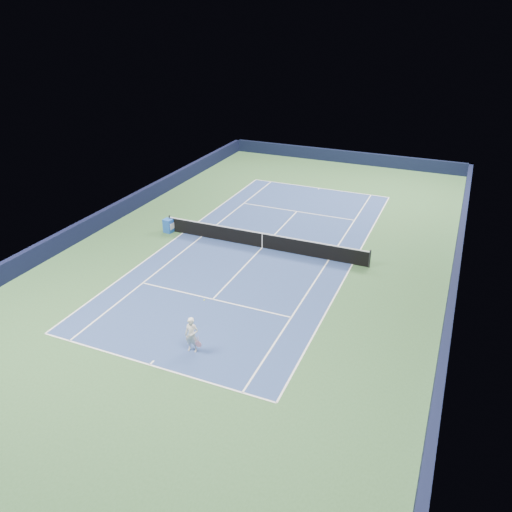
% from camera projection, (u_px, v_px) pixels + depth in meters
% --- Properties ---
extents(ground, '(40.00, 40.00, 0.00)m').
position_uv_depth(ground, '(262.00, 248.00, 29.88)').
color(ground, '#30552E').
rests_on(ground, ground).
extents(wall_far, '(22.00, 0.35, 1.10)m').
position_uv_depth(wall_far, '(344.00, 157.00, 45.93)').
color(wall_far, black).
rests_on(wall_far, ground).
extents(wall_right, '(0.35, 40.00, 1.10)m').
position_uv_depth(wall_right, '(455.00, 274.00, 25.84)').
color(wall_right, black).
rests_on(wall_right, ground).
extents(wall_left, '(0.35, 40.00, 1.10)m').
position_uv_depth(wall_left, '(113.00, 213.00, 33.44)').
color(wall_left, black).
rests_on(wall_left, ground).
extents(court_surface, '(10.97, 23.77, 0.01)m').
position_uv_depth(court_surface, '(262.00, 248.00, 29.88)').
color(court_surface, navy).
rests_on(court_surface, ground).
extents(baseline_far, '(10.97, 0.08, 0.00)m').
position_uv_depth(baseline_far, '(319.00, 188.00, 39.65)').
color(baseline_far, white).
rests_on(baseline_far, ground).
extents(baseline_near, '(10.97, 0.08, 0.00)m').
position_uv_depth(baseline_near, '(150.00, 365.00, 20.11)').
color(baseline_near, white).
rests_on(baseline_near, ground).
extents(sideline_doubles_right, '(0.08, 23.77, 0.00)m').
position_uv_depth(sideline_doubles_right, '(352.00, 264.00, 27.95)').
color(sideline_doubles_right, white).
rests_on(sideline_doubles_right, ground).
extents(sideline_doubles_left, '(0.08, 23.77, 0.00)m').
position_uv_depth(sideline_doubles_left, '(183.00, 233.00, 31.80)').
color(sideline_doubles_left, white).
rests_on(sideline_doubles_left, ground).
extents(sideline_singles_right, '(0.08, 23.77, 0.00)m').
position_uv_depth(sideline_singles_right, '(329.00, 260.00, 28.44)').
color(sideline_singles_right, white).
rests_on(sideline_singles_right, ground).
extents(sideline_singles_left, '(0.08, 23.77, 0.00)m').
position_uv_depth(sideline_singles_left, '(202.00, 236.00, 31.32)').
color(sideline_singles_left, white).
rests_on(sideline_singles_left, ground).
extents(service_line_far, '(8.23, 0.08, 0.00)m').
position_uv_depth(service_line_far, '(297.00, 211.00, 35.14)').
color(service_line_far, white).
rests_on(service_line_far, ground).
extents(service_line_near, '(8.23, 0.08, 0.00)m').
position_uv_depth(service_line_near, '(213.00, 299.00, 24.62)').
color(service_line_near, white).
rests_on(service_line_near, ground).
extents(center_service_line, '(0.08, 12.80, 0.00)m').
position_uv_depth(center_service_line, '(262.00, 248.00, 29.88)').
color(center_service_line, white).
rests_on(center_service_line, ground).
extents(center_mark_far, '(0.08, 0.30, 0.00)m').
position_uv_depth(center_mark_far, '(319.00, 189.00, 39.52)').
color(center_mark_far, white).
rests_on(center_mark_far, ground).
extents(center_mark_near, '(0.08, 0.30, 0.00)m').
position_uv_depth(center_mark_near, '(152.00, 363.00, 20.23)').
color(center_mark_near, white).
rests_on(center_mark_near, ground).
extents(tennis_net, '(12.90, 0.10, 1.07)m').
position_uv_depth(tennis_net, '(262.00, 240.00, 29.66)').
color(tennis_net, black).
rests_on(tennis_net, ground).
extents(sponsor_cube, '(0.61, 0.55, 0.88)m').
position_uv_depth(sponsor_cube, '(168.00, 226.00, 31.76)').
color(sponsor_cube, blue).
rests_on(sponsor_cube, ground).
extents(tennis_player, '(0.78, 1.26, 1.98)m').
position_uv_depth(tennis_player, '(192.00, 335.00, 20.60)').
color(tennis_player, white).
rests_on(tennis_player, ground).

